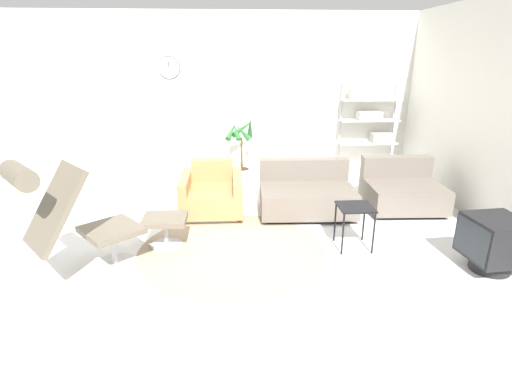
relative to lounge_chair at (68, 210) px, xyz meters
name	(u,v)px	position (x,y,z in m)	size (l,w,h in m)	color
ground_plane	(237,244)	(1.57, 0.64, -0.72)	(12.00, 12.00, 0.00)	white
wall_back	(233,96)	(1.57, 3.66, 0.68)	(12.00, 0.09, 2.80)	silver
round_rug	(232,250)	(1.51, 0.51, -0.71)	(2.10, 2.10, 0.01)	tan
lounge_chair	(68,210)	(0.00, 0.00, 0.00)	(1.16, 1.10, 1.22)	#BCBCC1
ottoman	(165,224)	(0.77, 0.66, -0.45)	(0.49, 0.41, 0.36)	#BCBCC1
armchair_red	(212,195)	(1.25, 1.68, -0.46)	(0.83, 0.88, 0.68)	silver
couch_low	(306,195)	(2.55, 1.63, -0.47)	(1.30, 0.96, 0.69)	black
couch_second	(402,191)	(3.94, 1.69, -0.47)	(1.05, 0.95, 0.69)	black
side_table	(355,212)	(2.90, 0.50, -0.28)	(0.38, 0.38, 0.50)	black
crt_television	(494,242)	(4.14, -0.10, -0.41)	(0.57, 0.57, 0.57)	black
potted_plant	(242,151)	(1.70, 3.13, -0.19)	(0.55, 0.46, 1.16)	silver
shelf_unit	(370,118)	(3.99, 3.43, 0.32)	(1.05, 0.28, 1.69)	#BCBCC1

